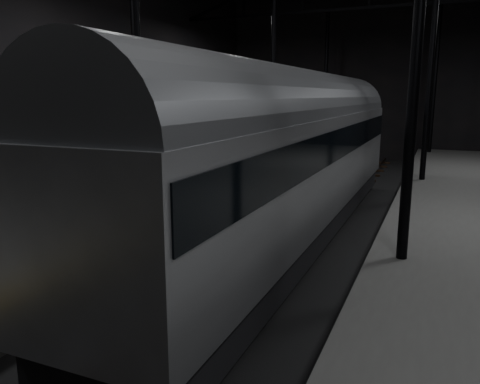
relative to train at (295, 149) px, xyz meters
The scene contains 6 objects.
ground 3.22m from the train, 89.98° to the left, with size 44.00×44.00×0.00m, color black.
platform_left 7.98m from the train, behind, with size 9.00×43.80×1.00m, color #565553.
tactile_strip 3.94m from the train, behind, with size 0.50×43.80×0.01m, color #94661A.
track 3.15m from the train, 89.98° to the left, with size 2.40×43.00×0.24m.
train is the anchor object (origin of this frame).
woman 6.59m from the train, 143.16° to the right, with size 0.67×0.44×1.85m, color tan.
Camera 1 is at (4.45, -15.69, 4.95)m, focal length 35.00 mm.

